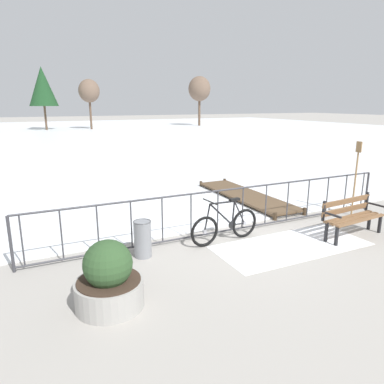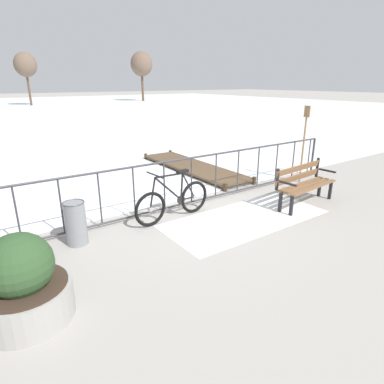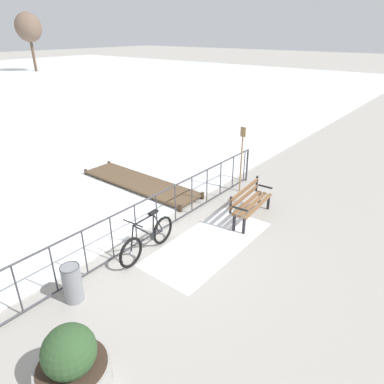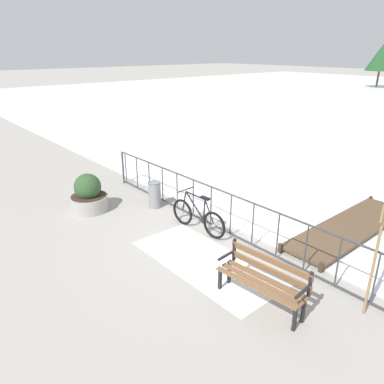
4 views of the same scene
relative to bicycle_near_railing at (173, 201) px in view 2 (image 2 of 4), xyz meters
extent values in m
plane|color=#9E9991|center=(0.37, 0.39, -0.37)|extent=(160.00, 160.00, 0.00)
cube|color=white|center=(0.37, 28.79, -0.35)|extent=(80.00, 56.00, 0.03)
cube|color=white|center=(1.16, -0.81, -0.36)|extent=(3.32, 1.46, 0.01)
cylinder|color=#38383D|center=(0.37, 0.39, 0.68)|extent=(9.00, 0.04, 0.04)
cylinder|color=#38383D|center=(0.37, 0.39, -0.29)|extent=(9.00, 0.04, 0.04)
cylinder|color=#38383D|center=(4.87, 0.39, 0.16)|extent=(0.06, 0.06, 1.05)
cylinder|color=#38383D|center=(-2.62, 0.39, 0.20)|extent=(0.03, 0.03, 0.97)
cylinder|color=#38383D|center=(-1.96, 0.39, 0.20)|extent=(0.03, 0.03, 0.97)
cylinder|color=#38383D|center=(-1.30, 0.39, 0.20)|extent=(0.03, 0.03, 0.97)
cylinder|color=#38383D|center=(-0.63, 0.39, 0.20)|extent=(0.03, 0.03, 0.97)
cylinder|color=#38383D|center=(0.03, 0.39, 0.20)|extent=(0.03, 0.03, 0.97)
cylinder|color=#38383D|center=(0.70, 0.39, 0.20)|extent=(0.03, 0.03, 0.97)
cylinder|color=#38383D|center=(1.36, 0.39, 0.20)|extent=(0.03, 0.03, 0.97)
cylinder|color=#38383D|center=(2.03, 0.39, 0.20)|extent=(0.03, 0.03, 0.97)
cylinder|color=#38383D|center=(2.69, 0.39, 0.20)|extent=(0.03, 0.03, 0.97)
cylinder|color=#38383D|center=(3.36, 0.39, 0.20)|extent=(0.03, 0.03, 0.97)
cylinder|color=#38383D|center=(4.02, 0.39, 0.20)|extent=(0.03, 0.03, 0.97)
cylinder|color=#38383D|center=(4.69, 0.39, 0.20)|extent=(0.03, 0.03, 0.97)
torus|color=black|center=(0.52, 0.04, -0.04)|extent=(0.66, 0.11, 0.66)
cylinder|color=gray|center=(0.52, 0.04, -0.04)|extent=(0.08, 0.07, 0.08)
torus|color=black|center=(-0.53, -0.04, -0.04)|extent=(0.66, 0.11, 0.66)
cylinder|color=gray|center=(-0.53, -0.04, -0.04)|extent=(0.08, 0.07, 0.08)
cylinder|color=black|center=(0.21, 0.02, 0.25)|extent=(0.08, 0.04, 0.53)
cylinder|color=black|center=(-0.11, -0.01, 0.26)|extent=(0.61, 0.09, 0.59)
cylinder|color=black|center=(-0.09, -0.01, 0.53)|extent=(0.63, 0.09, 0.07)
cylinder|color=black|center=(0.35, 0.03, -0.03)|extent=(0.34, 0.06, 0.05)
cylinder|color=black|center=(0.37, 0.03, 0.24)|extent=(0.32, 0.06, 0.56)
cylinder|color=black|center=(-0.46, -0.04, 0.25)|extent=(0.16, 0.05, 0.59)
cube|color=black|center=(0.23, 0.02, 0.55)|extent=(0.25, 0.12, 0.05)
cylinder|color=black|center=(-0.40, -0.03, 0.59)|extent=(0.07, 0.52, 0.03)
cylinder|color=black|center=(0.18, 0.02, -0.02)|extent=(0.18, 0.03, 0.18)
cube|color=brown|center=(2.73, -0.86, 0.07)|extent=(1.60, 0.24, 0.04)
cube|color=brown|center=(2.74, -1.02, 0.07)|extent=(1.60, 0.24, 0.04)
cube|color=brown|center=(2.76, -1.17, 0.07)|extent=(1.60, 0.24, 0.04)
cube|color=brown|center=(2.72, -0.77, 0.21)|extent=(1.60, 0.19, 0.12)
cube|color=brown|center=(2.72, -0.77, 0.41)|extent=(1.60, 0.19, 0.12)
cube|color=black|center=(3.51, -1.08, -0.15)|extent=(0.05, 0.06, 0.44)
cube|color=black|center=(3.49, -0.82, -0.15)|extent=(0.05, 0.06, 0.44)
cube|color=black|center=(3.48, -0.70, 0.30)|extent=(0.05, 0.05, 0.45)
cube|color=black|center=(3.50, -0.95, 0.27)|extent=(0.07, 0.40, 0.04)
cube|color=black|center=(2.00, -1.21, -0.15)|extent=(0.05, 0.06, 0.44)
cube|color=black|center=(1.98, -0.95, -0.15)|extent=(0.05, 0.06, 0.44)
cube|color=black|center=(1.97, -0.83, 0.30)|extent=(0.05, 0.05, 0.45)
cube|color=black|center=(1.99, -1.08, 0.27)|extent=(0.07, 0.40, 0.04)
cylinder|color=#9E9B96|center=(-2.84, -1.44, -0.16)|extent=(1.01, 1.01, 0.41)
cylinder|color=#38281E|center=(-2.84, -1.44, 0.05)|extent=(0.93, 0.93, 0.02)
sphere|color=#2D4C28|center=(-2.84, -1.44, 0.31)|extent=(0.72, 0.72, 0.72)
cylinder|color=gray|center=(-1.85, 0.04, -0.01)|extent=(0.34, 0.34, 0.72)
torus|color=#494A4E|center=(-1.85, 0.04, 0.35)|extent=(0.35, 0.35, 0.02)
cylinder|color=#937047|center=(4.04, 0.14, 0.48)|extent=(0.04, 0.04, 1.70)
cube|color=#937047|center=(4.04, 0.14, 1.47)|extent=(0.03, 0.16, 0.28)
cube|color=brown|center=(2.41, 2.79, -0.25)|extent=(1.10, 4.19, 0.06)
cylinder|color=#3C2E20|center=(1.91, 0.69, -0.27)|extent=(0.10, 0.10, 0.20)
cylinder|color=#3C2E20|center=(2.90, 0.69, -0.27)|extent=(0.10, 0.10, 0.20)
cylinder|color=#3C2E20|center=(1.91, 4.88, -0.27)|extent=(0.10, 0.10, 0.20)
cylinder|color=#3C2E20|center=(2.90, 4.88, -0.27)|extent=(0.10, 0.10, 0.20)
cylinder|color=brown|center=(3.71, 35.92, 1.42)|extent=(0.23, 0.23, 3.57)
ellipsoid|color=brown|center=(3.71, 35.92, 3.90)|extent=(2.32, 2.32, 2.55)
cylinder|color=brown|center=(17.86, 36.51, 1.57)|extent=(0.30, 0.30, 3.89)
ellipsoid|color=brown|center=(17.86, 36.51, 4.38)|extent=(2.86, 2.86, 3.15)
camera|label=1|loc=(-3.79, -6.20, 2.56)|focal=33.18mm
camera|label=2|loc=(-3.07, -5.00, 2.18)|focal=30.38mm
camera|label=3|loc=(-4.32, -4.65, 4.08)|focal=32.24mm
camera|label=4|loc=(5.96, -5.25, 3.75)|focal=34.30mm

